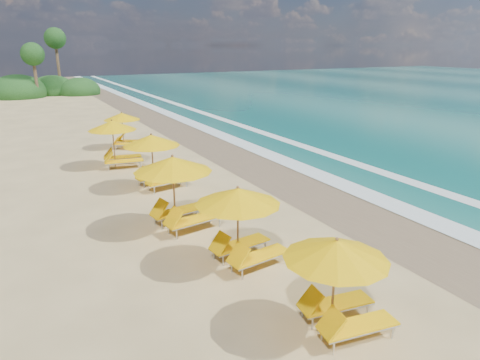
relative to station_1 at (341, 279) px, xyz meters
The scene contains 9 objects.
ground 7.56m from the station_1, 78.61° to the left, with size 160.00×160.00×0.00m, color #D1B87B.
wet_sand 9.21m from the station_1, 53.16° to the left, with size 4.00×160.00×0.01m, color #887351.
surf_foam 11.03m from the station_1, 41.79° to the left, with size 4.00×160.00×0.01m.
station_1 is the anchor object (origin of this frame).
station_2 3.62m from the station_1, 96.33° to the left, with size 2.77×2.62×2.37m.
station_3 6.92m from the station_1, 98.83° to the left, with size 3.08×2.93×2.60m.
station_4 11.42m from the station_1, 92.03° to the left, with size 2.92×2.79×2.43m.
station_5 15.73m from the station_1, 93.99° to the left, with size 2.88×2.74×2.43m.
station_6 19.72m from the station_1, 89.16° to the left, with size 2.95×2.95×2.19m.
Camera 1 is at (-7.12, -13.39, 5.94)m, focal length 32.30 mm.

